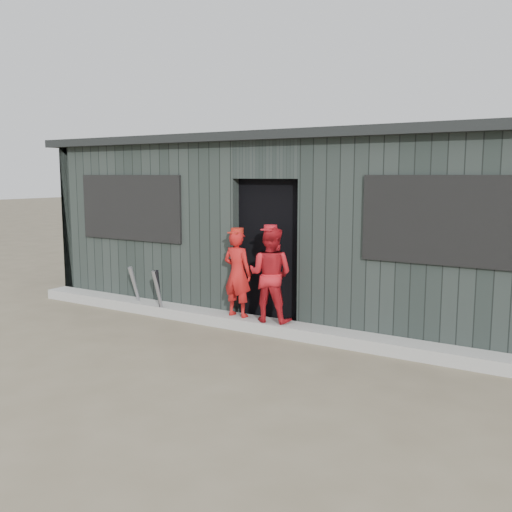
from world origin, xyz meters
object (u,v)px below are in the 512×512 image
Objects in this scene: player_grey_back at (295,277)px; bat_mid at (159,294)px; dugout at (314,225)px; player_red_right at (270,274)px; player_red_left at (237,273)px; bat_left at (136,289)px; bat_right at (159,294)px.

bat_mid is at bearing 15.44° from player_grey_back.
dugout is (-0.25, 1.09, 0.64)m from player_grey_back.
player_grey_back is at bearing -102.77° from player_red_right.
player_red_left is at bearing 9.24° from bat_mid.
player_red_left is at bearing 2.84° from bat_left.
bat_right is 0.09× the size of dugout.
bat_right is 0.55× the size of player_grey_back.
dugout is at bearing -97.67° from player_red_left.
player_red_left is 0.90× the size of player_grey_back.
player_red_right reaches higher than bat_right.
dugout is (-0.20, 1.67, 0.52)m from player_red_right.
player_red_right is (1.75, 0.19, 0.41)m from bat_right.
bat_mid is 0.54× the size of player_grey_back.
player_red_right reaches higher than player_grey_back.
player_red_right is at bearing 2.32° from bat_left.
player_red_right is at bearing 76.90° from player_grey_back.
bat_mid is at bearing 12.02° from player_red_left.
bat_right is at bearing 124.14° from bat_mid.
bat_right is 1.81m from player_red_right.
bat_left is at bearing -5.84° from player_red_right.
bat_left is 0.57m from bat_mid.
player_red_left is 0.95× the size of player_red_right.
player_red_left is 0.14× the size of dugout.
player_grey_back is (2.34, 0.68, 0.30)m from bat_left.
dugout is (0.31, 1.68, 0.55)m from player_red_left.
bat_right is 2.60m from dugout.
bat_left is 0.61× the size of player_red_left.
player_red_right is at bearing 6.70° from bat_mid.
bat_right reaches higher than bat_left.
bat_mid is at bearing -55.86° from bat_right.
player_grey_back is 1.28m from dugout.
bat_left is at bearing 170.31° from bat_right.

